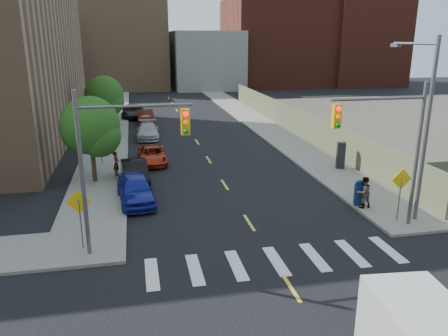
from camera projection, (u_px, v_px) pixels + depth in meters
name	position (u px, v px, depth m)	size (l,w,h in m)	color
ground	(312.00, 320.00, 14.29)	(160.00, 160.00, 0.00)	black
sidewalk_nw	(114.00, 115.00, 51.69)	(3.50, 73.00, 0.15)	gray
sidewalk_ne	(240.00, 111.00, 54.70)	(3.50, 73.00, 0.15)	gray
fence_north	(292.00, 120.00, 42.06)	(0.12, 44.00, 2.50)	#525A3F
gravel_lot	(445.00, 122.00, 47.85)	(36.00, 42.00, 0.06)	#595447
bg_bldg_west	(31.00, 55.00, 73.97)	(14.00, 18.00, 12.00)	#592319
bg_bldg_midwest	(127.00, 46.00, 78.52)	(14.00, 16.00, 15.00)	#8C6B4C
bg_bldg_center	(205.00, 60.00, 80.08)	(12.00, 16.00, 10.00)	gray
bg_bldg_east	(275.00, 42.00, 83.81)	(18.00, 18.00, 16.00)	#592319
bg_bldg_fareast	(357.00, 37.00, 84.75)	(14.00, 16.00, 18.00)	#592319
smokestack	(379.00, 10.00, 84.09)	(1.80, 1.80, 28.00)	#8C6B4C
signal_nw	(119.00, 151.00, 17.46)	(4.59, 0.30, 7.00)	#59595E
signal_ne	(390.00, 138.00, 19.78)	(4.59, 0.30, 7.00)	#59595E
streetlight_ne	(423.00, 117.00, 20.85)	(0.25, 3.70, 9.00)	#59595E
warn_sign_nw	(79.00, 209.00, 18.30)	(1.06, 0.06, 2.83)	#59595E
warn_sign_ne	(401.00, 185.00, 21.21)	(1.06, 0.06, 2.83)	#59595E
warn_sign_midwest	(100.00, 139.00, 30.96)	(1.06, 0.06, 2.83)	#59595E
tree_west_near	(91.00, 129.00, 26.79)	(3.66, 3.64, 5.52)	#332114
tree_west_far	(104.00, 98.00, 40.86)	(3.66, 3.64, 5.52)	#332114
parked_car_blue	(135.00, 189.00, 24.26)	(1.85, 4.60, 1.57)	navy
parked_car_black	(135.00, 173.00, 27.44)	(1.54, 4.43, 1.46)	black
parked_car_red	(152.00, 155.00, 32.01)	(2.05, 4.44, 1.23)	#A82910
parked_car_silver	(148.00, 131.00, 39.97)	(1.94, 4.77, 1.38)	#A0A3A7
parked_car_white	(146.00, 120.00, 45.46)	(1.51, 3.74, 1.28)	#B5B5B5
parked_car_maroon	(145.00, 118.00, 46.08)	(1.62, 4.65, 1.53)	#3E110C
parked_car_grey	(133.00, 111.00, 50.35)	(2.46, 5.33, 1.48)	black
mailbox	(360.00, 193.00, 23.56)	(0.68, 0.60, 1.40)	navy
payphone	(341.00, 155.00, 30.17)	(0.55, 0.45, 1.85)	black
pedestrian_west	(116.00, 164.00, 28.57)	(0.59, 0.39, 1.61)	gray
pedestrian_east	(364.00, 192.00, 23.14)	(0.83, 0.65, 1.70)	gray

